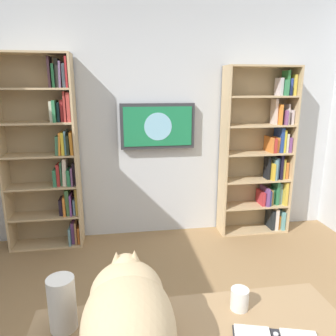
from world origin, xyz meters
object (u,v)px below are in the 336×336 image
object	(u,v)px
bookshelf_left	(264,156)
bookshelf_right	(50,154)
wall_mounted_tv	(158,126)
coffee_mug	(240,299)
paper_towel_roll	(62,304)
cat	(128,317)

from	to	relation	value
bookshelf_left	bookshelf_right	size ratio (longest dim) A/B	0.95
wall_mounted_tv	coffee_mug	distance (m)	2.43
bookshelf_right	paper_towel_roll	distance (m)	2.35
wall_mounted_tv	paper_towel_roll	bearing A→B (deg)	74.03
bookshelf_left	cat	bearing A→B (deg)	56.00
paper_towel_roll	cat	bearing A→B (deg)	144.51
bookshelf_left	bookshelf_right	xyz separation A→B (m)	(2.42, 0.00, 0.10)
bookshelf_right	coffee_mug	xyz separation A→B (m)	(-1.24, 2.29, -0.23)
bookshelf_right	paper_towel_roll	size ratio (longest dim) A/B	9.03
coffee_mug	wall_mounted_tv	bearing A→B (deg)	-88.28
bookshelf_left	wall_mounted_tv	xyz separation A→B (m)	(1.25, -0.08, 0.36)
bookshelf_left	wall_mounted_tv	world-z (taller)	bookshelf_left
bookshelf_right	bookshelf_left	bearing A→B (deg)	-179.99
wall_mounted_tv	coffee_mug	bearing A→B (deg)	91.72
bookshelf_right	cat	world-z (taller)	bookshelf_right
bookshelf_right	wall_mounted_tv	world-z (taller)	bookshelf_right
bookshelf_right	wall_mounted_tv	size ratio (longest dim) A/B	2.46
wall_mounted_tv	paper_towel_roll	world-z (taller)	wall_mounted_tv
wall_mounted_tv	coffee_mug	world-z (taller)	wall_mounted_tv
cat	paper_towel_roll	size ratio (longest dim) A/B	3.08
bookshelf_left	bookshelf_right	bearing A→B (deg)	0.01
bookshelf_right	coffee_mug	size ratio (longest dim) A/B	21.38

